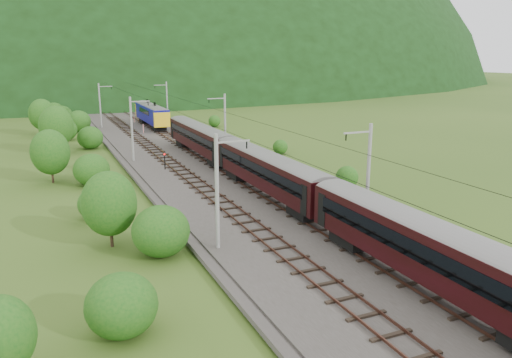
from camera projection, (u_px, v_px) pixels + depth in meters
name	position (u px, v px, depth m)	size (l,w,h in m)	color
ground	(296.00, 239.00, 37.26)	(600.00, 600.00, 0.00)	#355119
railbed	(245.00, 202.00, 46.10)	(14.00, 220.00, 0.30)	#38332D
track_left	(221.00, 202.00, 45.11)	(2.40, 220.00, 0.27)	brown
track_right	(269.00, 196.00, 46.99)	(2.40, 220.00, 0.27)	brown
catenary_left	(132.00, 127.00, 62.19)	(2.54, 192.28, 8.00)	gray
catenary_right	(225.00, 122.00, 66.97)	(2.54, 192.28, 8.00)	gray
overhead_wires	(245.00, 127.00, 44.41)	(4.83, 198.00, 0.03)	black
mountain_main	(67.00, 80.00, 268.13)	(504.00, 360.00, 244.00)	black
train	(330.00, 194.00, 36.87)	(2.79, 132.49, 4.85)	black
hazard_post_near	(143.00, 129.00, 85.12)	(0.15, 0.15, 1.43)	red
hazard_post_far	(134.00, 119.00, 98.23)	(0.14, 0.14, 1.31)	red
signal	(165.00, 160.00, 58.05)	(0.21, 0.21, 1.89)	black
vegetation_left	(77.00, 161.00, 52.39)	(12.55, 145.53, 6.61)	#1A5216
vegetation_right	(443.00, 212.00, 39.87)	(6.38, 98.02, 2.64)	#1A5216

